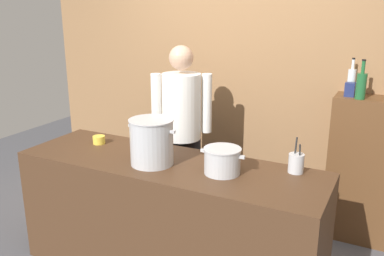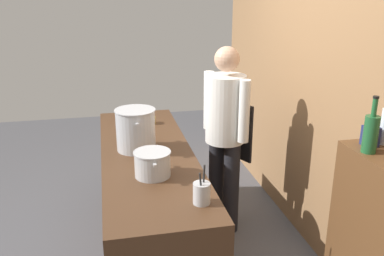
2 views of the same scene
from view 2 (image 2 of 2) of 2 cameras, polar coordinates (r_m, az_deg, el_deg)
The scene contains 10 objects.
ground_plane at distance 3.68m, azimuth -5.65°, elevation -16.44°, with size 8.00×8.00×0.00m, color #4C4C51.
brick_back_panel at distance 3.49m, azimuth 17.20°, elevation 7.80°, with size 4.40×0.10×3.00m, color olive.
prep_counter at distance 3.44m, azimuth -5.90°, elevation -10.31°, with size 2.26×0.70×0.90m, color #472D1C.
chef at distance 3.60m, azimuth 4.61°, elevation 0.11°, with size 0.48×0.41×1.66m.
stockpot_large at distance 3.26m, azimuth -7.72°, elevation -0.22°, with size 0.38×0.32×0.33m.
stockpot_small at distance 2.82m, azimuth -5.44°, elevation -4.90°, with size 0.31×0.25×0.18m.
utensil_crock at distance 2.48m, azimuth 1.34°, elevation -8.89°, with size 0.10×0.10×0.24m.
butter_jar at distance 3.91m, azimuth -5.77°, elevation 1.08°, with size 0.10×0.10×0.06m, color yellow.
wine_bottle_green at distance 2.43m, azimuth 23.31°, elevation -0.59°, with size 0.08×0.08×0.31m.
spice_tin_navy at distance 2.55m, azimuth 23.26°, elevation -1.02°, with size 0.08×0.08×0.11m, color navy.
Camera 2 is at (2.99, -0.29, 2.12)m, focal length 38.91 mm.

